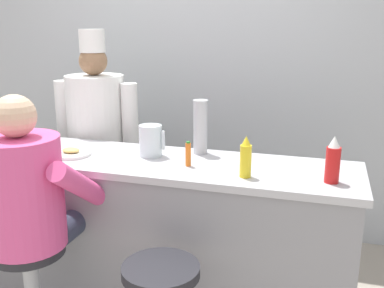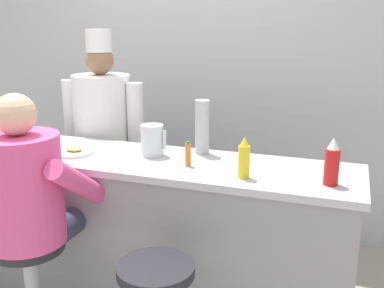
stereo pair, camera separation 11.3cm
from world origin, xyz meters
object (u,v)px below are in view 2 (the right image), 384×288
(mustard_bottle_yellow, at_px, (244,159))
(ketchup_bottle_red, at_px, (332,163))
(cereal_bowl, at_px, (47,145))
(diner_seated_pink, at_px, (28,197))
(breakfast_plate, at_px, (74,152))
(cup_stack_steel, at_px, (202,127))
(water_pitcher_clear, at_px, (152,140))
(cook_in_whites_near, at_px, (103,134))
(hot_sauce_bottle_orange, at_px, (188,154))

(mustard_bottle_yellow, bearing_deg, ketchup_bottle_red, 5.76)
(cereal_bowl, distance_m, diner_seated_pink, 0.60)
(mustard_bottle_yellow, distance_m, breakfast_plate, 1.08)
(cup_stack_steel, relative_size, diner_seated_pink, 0.23)
(ketchup_bottle_red, xyz_separation_m, water_pitcher_clear, (-1.04, 0.17, -0.02))
(cup_stack_steel, bearing_deg, ketchup_bottle_red, -22.08)
(breakfast_plate, distance_m, cup_stack_steel, 0.79)
(ketchup_bottle_red, xyz_separation_m, breakfast_plate, (-1.50, 0.04, -0.10))
(cup_stack_steel, xyz_separation_m, cook_in_whites_near, (-0.90, 0.36, -0.20))
(breakfast_plate, distance_m, cereal_bowl, 0.24)
(mustard_bottle_yellow, relative_size, breakfast_plate, 0.92)
(ketchup_bottle_red, height_order, mustard_bottle_yellow, ketchup_bottle_red)
(diner_seated_pink, xyz_separation_m, cook_in_whites_near, (-0.20, 1.10, 0.07))
(ketchup_bottle_red, bearing_deg, water_pitcher_clear, 170.61)
(water_pitcher_clear, bearing_deg, diner_seated_pink, -125.64)
(water_pitcher_clear, relative_size, cereal_bowl, 1.35)
(water_pitcher_clear, bearing_deg, cook_in_whites_near, 141.76)
(cereal_bowl, bearing_deg, cook_in_whites_near, 83.68)
(breakfast_plate, distance_m, diner_seated_pink, 0.49)
(diner_seated_pink, distance_m, cook_in_whites_near, 1.12)
(water_pitcher_clear, height_order, cook_in_whites_near, cook_in_whites_near)
(breakfast_plate, relative_size, cook_in_whites_near, 0.14)
(ketchup_bottle_red, xyz_separation_m, cup_stack_steel, (-0.77, 0.31, 0.05))
(water_pitcher_clear, relative_size, breakfast_plate, 0.79)
(ketchup_bottle_red, bearing_deg, mustard_bottle_yellow, -174.24)
(ketchup_bottle_red, distance_m, cup_stack_steel, 0.83)
(cup_stack_steel, bearing_deg, breakfast_plate, -159.69)
(breakfast_plate, bearing_deg, diner_seated_pink, -86.21)
(ketchup_bottle_red, relative_size, hot_sauce_bottle_orange, 1.70)
(ketchup_bottle_red, relative_size, breakfast_plate, 1.01)
(mustard_bottle_yellow, relative_size, cup_stack_steel, 0.66)
(hot_sauce_bottle_orange, bearing_deg, mustard_bottle_yellow, -15.09)
(cereal_bowl, xyz_separation_m, cup_stack_steel, (0.96, 0.22, 0.14))
(cereal_bowl, bearing_deg, hot_sauce_bottle_orange, -2.69)
(breakfast_plate, bearing_deg, cook_in_whites_near, 105.04)
(mustard_bottle_yellow, height_order, cook_in_whites_near, cook_in_whites_near)
(mustard_bottle_yellow, xyz_separation_m, cook_in_whites_near, (-1.24, 0.71, -0.13))
(ketchup_bottle_red, height_order, cereal_bowl, ketchup_bottle_red)
(hot_sauce_bottle_orange, distance_m, cereal_bowl, 0.97)
(water_pitcher_clear, xyz_separation_m, diner_seated_pink, (-0.43, -0.60, -0.20))
(diner_seated_pink, relative_size, cook_in_whites_near, 0.83)
(breakfast_plate, height_order, cook_in_whites_near, cook_in_whites_near)
(breakfast_plate, height_order, diner_seated_pink, diner_seated_pink)
(cereal_bowl, relative_size, cup_stack_steel, 0.42)
(cereal_bowl, bearing_deg, ketchup_bottle_red, -3.09)
(water_pitcher_clear, relative_size, cup_stack_steel, 0.57)
(water_pitcher_clear, distance_m, cup_stack_steel, 0.31)
(mustard_bottle_yellow, relative_size, hot_sauce_bottle_orange, 1.55)
(cook_in_whites_near, bearing_deg, diner_seated_pink, -79.70)
(water_pitcher_clear, relative_size, diner_seated_pink, 0.13)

